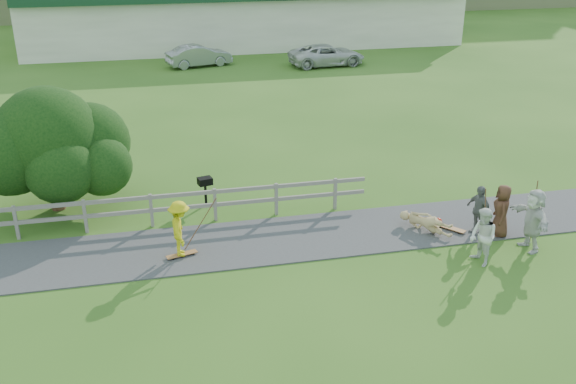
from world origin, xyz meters
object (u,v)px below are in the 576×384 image
Objects in this scene: skater_fallen at (426,223)px; spectator_c at (501,211)px; skater_rider at (180,232)px; spectator_a at (483,237)px; spectator_b at (479,210)px; car_white at (327,55)px; spectator_d at (533,220)px; tree at (51,160)px; bbq at (205,191)px; car_silver at (199,56)px.

spectator_c is (2.10, -0.72, 0.51)m from skater_fallen.
skater_rider is 0.98× the size of spectator_a.
spectator_b is 0.32× the size of car_white.
spectator_b is 0.84× the size of spectator_d.
skater_rider is 26.62m from car_white.
car_white reaches higher than skater_fallen.
car_white is (11.17, 24.16, -0.13)m from skater_rider.
spectator_a is at bearing -28.47° from tree.
spectator_c reaches higher than skater_rider.
bbq is at bearing -133.13° from spectator_b.
skater_fallen is 0.42× the size of car_silver.
skater_fallen is 2.28m from spectator_c.
skater_rider is at bearing -112.60° from spectator_a.
spectator_b is at bearing 178.31° from car_silver.
car_white is at bearing 53.02° from tree.
car_silver is (-6.65, 26.48, -0.14)m from spectator_c.
spectator_a is at bearing -104.22° from skater_rider.
tree is at bearing 42.48° from skater_rider.
spectator_b is at bearing -40.16° from bbq.
car_silver is at bearing 67.30° from skater_fallen.
spectator_c is 0.31× the size of tree.
tree is (-14.97, -19.88, 1.05)m from car_white.
skater_rider is 5.80m from tree.
skater_rider is 1.65× the size of bbq.
spectator_b is at bearing 147.93° from spectator_a.
spectator_a is (0.69, -2.19, 0.52)m from skater_fallen.
skater_rider is 10.16m from spectator_d.
spectator_d is at bearing -98.82° from skater_rider.
car_white is at bearing -23.90° from skater_rider.
tree is (-13.39, 5.02, 0.92)m from spectator_c.
skater_rider is 9.62m from spectator_c.
skater_rider is 0.31× the size of tree.
spectator_c is (1.41, 1.48, -0.01)m from spectator_a.
tree is at bearing 126.42° from skater_fallen.
skater_fallen is at bearing -123.02° from spectator_b.
spectator_d is at bearing 41.10° from spectator_c.
tree is at bearing 137.57° from car_white.
bbq is (-7.12, 5.72, -0.34)m from spectator_a.
skater_fallen is 2.36m from spectator_a.
bbq is at bearing -9.06° from tree.
bbq is (-6.43, 3.53, 0.18)m from skater_fallen.
car_white is (1.58, 24.89, -0.14)m from spectator_c.
spectator_c is 0.33× the size of car_white.
spectator_b is at bearing -49.22° from skater_fallen.
spectator_b is at bearing -141.40° from spectator_d.
spectator_c is at bearing 170.92° from car_white.
spectator_c is at bearing -51.56° from skater_fallen.
spectator_c reaches higher than car_silver.
car_silver is at bearing -147.95° from spectator_c.
spectator_b is (0.80, 1.75, -0.04)m from spectator_a.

